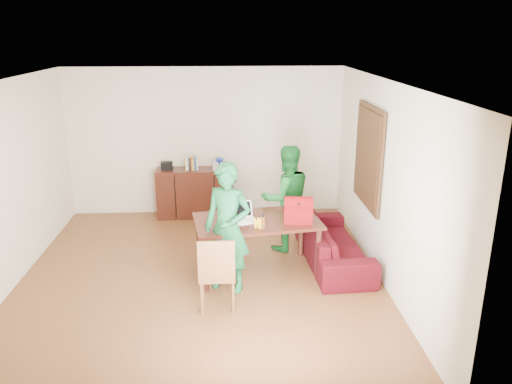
{
  "coord_description": "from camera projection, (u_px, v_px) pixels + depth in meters",
  "views": [
    {
      "loc": [
        0.43,
        -6.27,
        3.31
      ],
      "look_at": [
        0.8,
        0.37,
        1.14
      ],
      "focal_mm": 35.0,
      "sensor_mm": 36.0,
      "label": 1
    }
  ],
  "objects": [
    {
      "name": "bottle",
      "position": [
        263.0,
        222.0,
        6.57
      ],
      "size": [
        0.09,
        0.09,
        0.19
      ],
      "primitive_type": "cylinder",
      "rotation": [
        0.0,
        0.0,
        -0.42
      ],
      "color": "#5A3114",
      "rests_on": "table"
    },
    {
      "name": "bananas",
      "position": [
        258.0,
        227.0,
        6.59
      ],
      "size": [
        0.19,
        0.16,
        0.06
      ],
      "primitive_type": null,
      "rotation": [
        0.0,
        0.0,
        0.43
      ],
      "color": "gold",
      "rests_on": "table"
    },
    {
      "name": "person_near",
      "position": [
        228.0,
        228.0,
        6.45
      ],
      "size": [
        0.74,
        0.63,
        1.73
      ],
      "primitive_type": "imported",
      "rotation": [
        0.0,
        0.0,
        -0.4
      ],
      "color": "#145D2F",
      "rests_on": "ground"
    },
    {
      "name": "person_far",
      "position": [
        287.0,
        198.0,
        7.69
      ],
      "size": [
        0.94,
        0.81,
        1.67
      ],
      "primitive_type": "imported",
      "rotation": [
        0.0,
        0.0,
        3.39
      ],
      "color": "#155F22",
      "rests_on": "ground"
    },
    {
      "name": "table",
      "position": [
        257.0,
        227.0,
        6.94
      ],
      "size": [
        1.83,
        1.21,
        0.8
      ],
      "rotation": [
        0.0,
        0.0,
        0.15
      ],
      "color": "black",
      "rests_on": "ground"
    },
    {
      "name": "room",
      "position": [
        199.0,
        187.0,
        6.67
      ],
      "size": [
        5.2,
        5.7,
        2.9
      ],
      "color": "#4D2313",
      "rests_on": "ground"
    },
    {
      "name": "chair",
      "position": [
        218.0,
        287.0,
        6.17
      ],
      "size": [
        0.44,
        0.42,
        0.97
      ],
      "rotation": [
        0.0,
        0.0,
        0.0
      ],
      "color": "brown",
      "rests_on": "ground"
    },
    {
      "name": "sofa",
      "position": [
        333.0,
        243.0,
        7.41
      ],
      "size": [
        0.88,
        2.04,
        0.58
      ],
      "primitive_type": "imported",
      "rotation": [
        0.0,
        0.0,
        1.62
      ],
      "color": "#410812",
      "rests_on": "ground"
    },
    {
      "name": "red_bag",
      "position": [
        298.0,
        212.0,
        6.79
      ],
      "size": [
        0.41,
        0.27,
        0.29
      ],
      "primitive_type": "cube",
      "rotation": [
        0.0,
        0.0,
        -0.12
      ],
      "color": "maroon",
      "rests_on": "table"
    },
    {
      "name": "laptop",
      "position": [
        244.0,
        219.0,
        6.83
      ],
      "size": [
        0.39,
        0.32,
        0.24
      ],
      "rotation": [
        0.0,
        0.0,
        0.28
      ],
      "color": "white",
      "rests_on": "table"
    }
  ]
}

